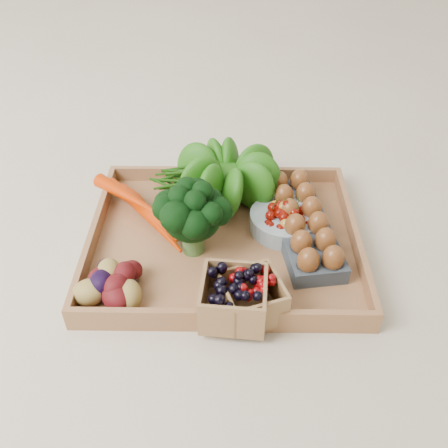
{
  "coord_description": "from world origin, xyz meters",
  "views": [
    {
      "loc": [
        0.01,
        -0.77,
        0.71
      ],
      "look_at": [
        0.0,
        0.0,
        0.06
      ],
      "focal_mm": 40.0,
      "sensor_mm": 36.0,
      "label": 1
    }
  ],
  "objects_px": {
    "broccoli": "(192,228)",
    "cherry_bowl": "(284,221)",
    "egg_carton": "(302,228)",
    "tray": "(224,243)"
  },
  "relations": [
    {
      "from": "broccoli",
      "to": "egg_carton",
      "type": "xyz_separation_m",
      "value": [
        0.22,
        0.05,
        -0.04
      ]
    },
    {
      "from": "broccoli",
      "to": "tray",
      "type": "bearing_deg",
      "value": 25.23
    },
    {
      "from": "egg_carton",
      "to": "tray",
      "type": "bearing_deg",
      "value": 178.87
    },
    {
      "from": "tray",
      "to": "egg_carton",
      "type": "xyz_separation_m",
      "value": [
        0.16,
        0.02,
        0.03
      ]
    },
    {
      "from": "cherry_bowl",
      "to": "egg_carton",
      "type": "bearing_deg",
      "value": -29.86
    },
    {
      "from": "cherry_bowl",
      "to": "egg_carton",
      "type": "relative_size",
      "value": 0.49
    },
    {
      "from": "cherry_bowl",
      "to": "egg_carton",
      "type": "height_order",
      "value": "cherry_bowl"
    },
    {
      "from": "broccoli",
      "to": "cherry_bowl",
      "type": "distance_m",
      "value": 0.21
    },
    {
      "from": "tray",
      "to": "cherry_bowl",
      "type": "relative_size",
      "value": 3.73
    },
    {
      "from": "tray",
      "to": "broccoli",
      "type": "relative_size",
      "value": 3.66
    }
  ]
}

